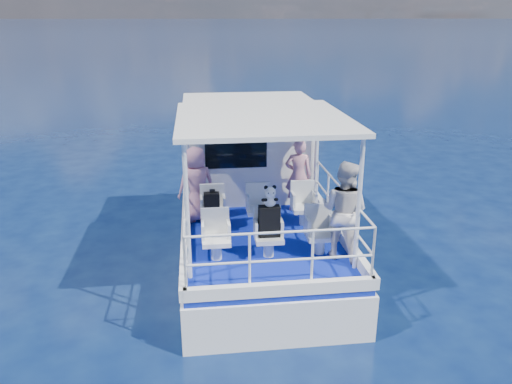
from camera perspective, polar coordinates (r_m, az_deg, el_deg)
ground at (r=10.13m, az=0.48°, el=-9.06°), size 2000.00×2000.00×0.00m
hull at (r=11.01m, az=-0.19°, el=-6.59°), size 3.00×7.00×1.60m
deck at (r=10.67m, az=-0.20°, el=-2.49°), size 2.90×6.90×0.10m
cabin at (r=11.54m, az=-0.97°, el=5.23°), size 2.85×2.00×2.20m
canopy at (r=8.87m, az=0.71°, el=8.43°), size 3.00×3.20×0.08m
canopy_posts at (r=9.11m, az=0.72°, el=1.31°), size 2.77×2.97×2.20m
railings at (r=9.01m, az=0.98°, el=-2.96°), size 2.84×3.59×1.00m
seat_port_fwd at (r=9.77m, az=-4.90°, el=-3.15°), size 0.48×0.46×0.38m
seat_center_fwd at (r=9.84m, az=0.35°, el=-2.92°), size 0.48×0.46×0.38m
seat_stbd_fwd at (r=9.99m, az=5.49°, el=-2.67°), size 0.48×0.46×0.38m
seat_port_aft at (r=8.59m, az=-4.54°, el=-6.47°), size 0.48×0.46×0.38m
seat_center_aft at (r=8.66m, az=1.45°, el=-6.17°), size 0.48×0.46×0.38m
seat_stbd_aft at (r=8.83m, az=7.27°, el=-5.82°), size 0.48×0.46×0.38m
passenger_port_fwd at (r=10.04m, az=-6.82°, el=0.89°), size 0.67×0.57×1.53m
passenger_stbd_fwd at (r=10.52m, az=4.84°, el=1.89°), size 0.62×0.46×1.55m
passenger_stbd_aft at (r=8.50m, az=10.03°, el=-2.09°), size 1.05×1.04×1.71m
backpack_port at (r=9.56m, az=-5.09°, el=-1.20°), size 0.30×0.17×0.39m
backpack_center at (r=8.48m, az=1.52°, el=-3.35°), size 0.36×0.20×0.54m
compact_camera at (r=9.50m, az=-5.02°, el=0.11°), size 0.10×0.06×0.06m
panda at (r=8.32m, az=1.61°, el=-0.47°), size 0.24×0.20×0.37m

